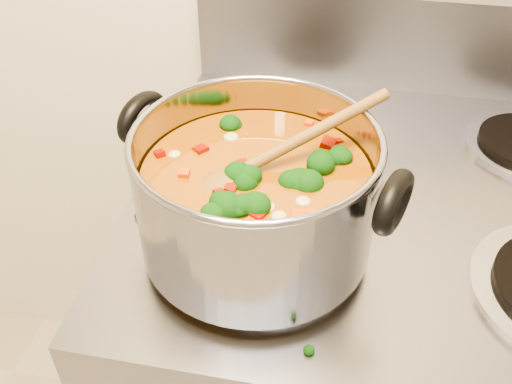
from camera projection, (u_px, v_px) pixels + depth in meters
electric_range at (368, 381)px, 1.06m from camera, size 0.73×0.66×1.08m
stockpot at (255, 195)px, 0.63m from camera, size 0.33×0.27×0.16m
wooden_spoon at (262, 159)px, 0.61m from camera, size 0.21×0.16×0.08m
cooktop_crumbs at (312, 317)px, 0.61m from camera, size 0.16×0.30×0.01m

